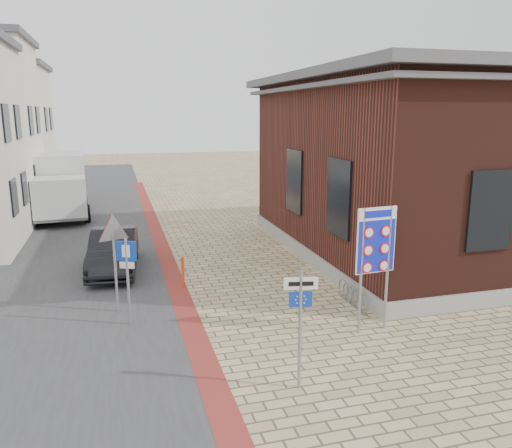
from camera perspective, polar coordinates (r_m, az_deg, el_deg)
ground at (r=11.88m, az=3.94°, el=-14.29°), size 120.00×120.00×0.00m
road_strip at (r=25.60m, az=-19.54°, el=-0.23°), size 7.00×60.00×0.02m
curb_strip at (r=20.73m, az=-10.68°, el=-2.60°), size 0.60×40.00×0.02m
brick_building at (r=21.22m, az=21.01°, el=6.67°), size 13.00×13.00×6.80m
bike_rack at (r=14.61m, az=10.95°, el=-8.10°), size 0.08×1.80×0.60m
sedan at (r=17.95m, az=-15.95°, el=-2.96°), size 1.85×4.40×1.41m
box_truck at (r=28.08m, az=-21.53°, el=4.18°), size 3.07×6.43×3.27m
border_sign at (r=12.43m, az=13.55°, el=-2.08°), size 1.08×0.16×3.17m
essen_sign at (r=9.82m, az=5.09°, el=-9.88°), size 0.65×0.18×2.45m
parking_sign at (r=13.04m, az=-14.51°, el=-4.81°), size 0.49×0.22×2.31m
yield_sign at (r=13.86m, az=-15.98°, el=-1.60°), size 0.91×0.42×2.71m
bollard at (r=15.84m, az=-8.37°, el=-5.48°), size 0.11×0.11×0.98m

